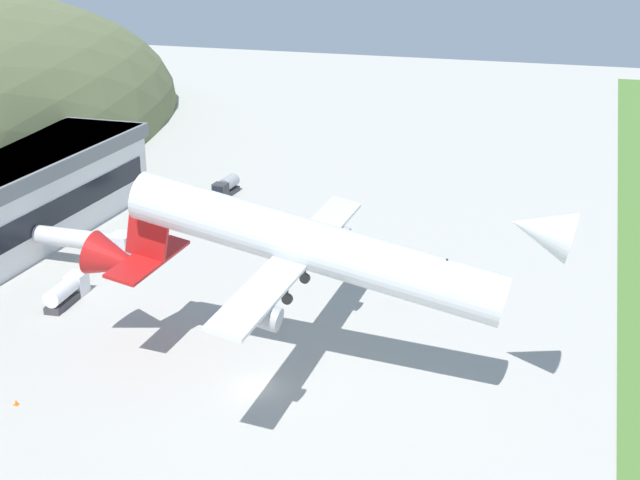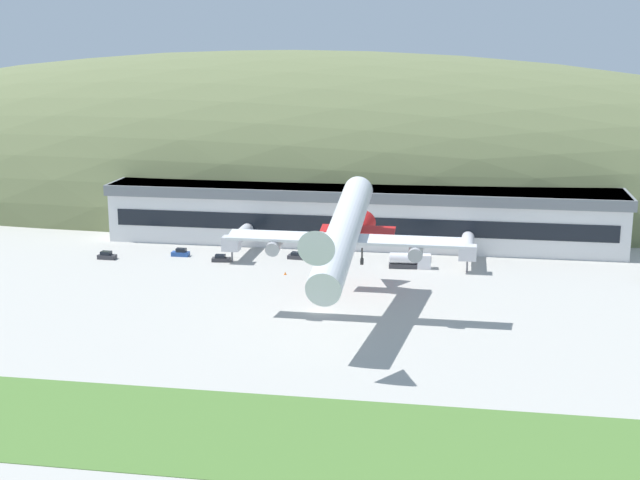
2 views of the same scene
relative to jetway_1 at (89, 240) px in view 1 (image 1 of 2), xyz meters
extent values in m
plane|color=#ADAAA3|center=(-23.98, -33.95, -3.99)|extent=(444.10, 444.10, 0.00)
cylinder|color=silver|center=(0.00, 1.58, 0.01)|extent=(2.60, 13.30, 2.60)
cube|color=silver|center=(0.00, -5.06, 0.01)|extent=(3.38, 2.86, 2.86)
cylinder|color=slate|center=(0.00, -4.56, -1.99)|extent=(0.36, 0.36, 4.00)
cylinder|color=silver|center=(-19.45, -38.58, 10.52)|extent=(5.09, 39.36, 12.21)
cone|color=silver|center=(-19.45, -60.54, 14.64)|extent=(4.99, 6.43, 5.94)
cone|color=red|center=(-19.45, -16.11, 6.31)|extent=(4.99, 7.43, 6.13)
cube|color=red|center=(-19.45, -20.12, 10.70)|extent=(0.50, 5.85, 8.01)
cube|color=red|center=(-19.45, -19.87, 7.01)|extent=(13.24, 3.57, 1.01)
cube|color=silver|center=(-19.45, -36.66, 9.27)|extent=(37.81, 3.62, 1.11)
cylinder|color=#9E9EA3|center=(-30.79, -37.19, 7.82)|extent=(2.30, 3.96, 2.92)
cylinder|color=#9E9EA3|center=(-8.10, -37.19, 7.82)|extent=(2.30, 3.96, 2.92)
cylinder|color=#2D2D2D|center=(-22.25, -36.66, 6.77)|extent=(0.28, 0.28, 2.20)
cylinder|color=#2D2D2D|center=(-22.25, -36.66, 5.67)|extent=(0.45, 1.10, 1.10)
cylinder|color=#2D2D2D|center=(-16.65, -36.66, 6.77)|extent=(0.28, 0.28, 2.20)
cylinder|color=#2D2D2D|center=(-16.65, -36.66, 5.67)|extent=(0.45, 1.10, 1.10)
cylinder|color=#2D2D2D|center=(-19.45, -52.03, 9.76)|extent=(0.22, 0.22, 1.98)
cylinder|color=#2D2D2D|center=(-19.45, -52.03, 8.77)|extent=(0.30, 0.83, 0.82)
cube|color=#333338|center=(33.99, -4.62, -2.60)|extent=(2.20, 2.42, 2.79)
cube|color=black|center=(32.90, -4.58, -2.10)|extent=(0.16, 1.99, 1.23)
cube|color=#38383D|center=(37.29, -4.76, -3.54)|extent=(4.57, 2.28, 0.90)
cylinder|color=#999EA3|center=(37.29, -4.76, -1.98)|extent=(4.35, 2.39, 2.22)
cube|color=silver|center=(-8.35, -3.11, -2.62)|extent=(2.79, 2.45, 2.75)
cube|color=black|center=(-7.02, -3.00, -2.12)|extent=(0.23, 1.91, 1.21)
cube|color=#38383D|center=(-12.43, -3.44, -3.54)|extent=(5.71, 2.46, 0.90)
cylinder|color=silver|center=(-12.43, -3.44, -2.02)|extent=(5.44, 2.55, 2.14)
cube|color=orange|center=(-34.29, -12.20, -3.98)|extent=(0.52, 0.52, 0.03)
cone|color=orange|center=(-34.29, -12.20, -3.69)|extent=(0.40, 0.40, 0.55)
camera|label=1|loc=(-98.96, -64.28, 42.09)|focal=50.00mm
camera|label=2|loc=(-0.52, -173.04, 41.50)|focal=50.00mm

